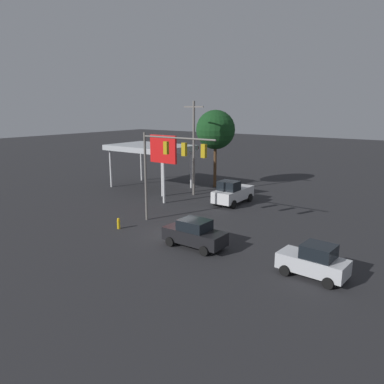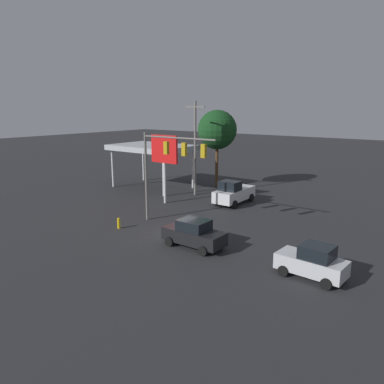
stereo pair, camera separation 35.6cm
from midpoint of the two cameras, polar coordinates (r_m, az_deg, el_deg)
name	(u,v)px [view 1 (the left image)]	position (r m, az deg, el deg)	size (l,w,h in m)	color
ground_plane	(176,236)	(28.11, -2.80, -6.70)	(200.00, 200.00, 0.00)	#262628
traffic_signal_assembly	(169,158)	(29.46, -3.91, 5.18)	(6.99, 0.43, 7.39)	slate
utility_pole	(194,146)	(40.14, 0.01, 6.96)	(2.40, 0.26, 10.02)	slate
gas_station_canopy	(150,148)	(44.34, -6.61, 6.66)	(9.29, 6.47, 5.08)	#B2B7BC
price_sign	(163,152)	(36.68, -4.68, 6.05)	(3.18, 0.27, 6.76)	silver
pickup_parked	(232,193)	(37.20, 5.91, -0.12)	(2.32, 5.23, 2.40)	silver
hatchback_crossing	(314,261)	(22.33, 17.65, -10.02)	(3.90, 2.14, 1.97)	silver
sedan_waiting	(195,234)	(25.68, 0.00, -6.36)	(4.41, 2.08, 1.93)	black
street_tree	(215,130)	(44.21, 3.37, 9.43)	(4.55, 4.55, 9.11)	#4C331E
fire_hydrant	(119,223)	(30.16, -11.45, -4.71)	(0.24, 0.24, 0.88)	gold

